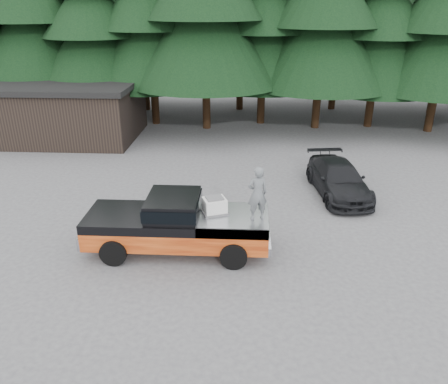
{
  "coord_description": "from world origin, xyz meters",
  "views": [
    {
      "loc": [
        1.59,
        -12.96,
        7.51
      ],
      "look_at": [
        0.89,
        0.0,
        1.83
      ],
      "focal_mm": 35.0,
      "sensor_mm": 36.0,
      "label": 1
    }
  ],
  "objects_px": {
    "pickup_truck": "(178,232)",
    "parked_car": "(338,179)",
    "man_on_bed": "(257,194)",
    "air_compressor": "(215,206)",
    "utility_building": "(67,110)"
  },
  "relations": [
    {
      "from": "pickup_truck",
      "to": "parked_car",
      "type": "bearing_deg",
      "value": 38.89
    },
    {
      "from": "parked_car",
      "to": "utility_building",
      "type": "xyz_separation_m",
      "value": [
        -14.48,
        7.73,
        0.99
      ]
    },
    {
      "from": "air_compressor",
      "to": "utility_building",
      "type": "bearing_deg",
      "value": 106.2
    },
    {
      "from": "air_compressor",
      "to": "parked_car",
      "type": "bearing_deg",
      "value": 23.2
    },
    {
      "from": "air_compressor",
      "to": "utility_building",
      "type": "xyz_separation_m",
      "value": [
        -9.62,
        12.51,
        0.1
      ]
    },
    {
      "from": "man_on_bed",
      "to": "parked_car",
      "type": "relative_size",
      "value": 0.37
    },
    {
      "from": "air_compressor",
      "to": "utility_building",
      "type": "height_order",
      "value": "utility_building"
    },
    {
      "from": "pickup_truck",
      "to": "utility_building",
      "type": "height_order",
      "value": "utility_building"
    },
    {
      "from": "man_on_bed",
      "to": "parked_car",
      "type": "xyz_separation_m",
      "value": [
        3.53,
        5.14,
        -1.52
      ]
    },
    {
      "from": "air_compressor",
      "to": "man_on_bed",
      "type": "bearing_deg",
      "value": -36.43
    },
    {
      "from": "air_compressor",
      "to": "man_on_bed",
      "type": "height_order",
      "value": "man_on_bed"
    },
    {
      "from": "man_on_bed",
      "to": "utility_building",
      "type": "distance_m",
      "value": 16.91
    },
    {
      "from": "man_on_bed",
      "to": "utility_building",
      "type": "xyz_separation_m",
      "value": [
        -10.95,
        12.87,
        -0.52
      ]
    },
    {
      "from": "air_compressor",
      "to": "man_on_bed",
      "type": "relative_size",
      "value": 0.4
    },
    {
      "from": "air_compressor",
      "to": "man_on_bed",
      "type": "distance_m",
      "value": 1.51
    }
  ]
}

